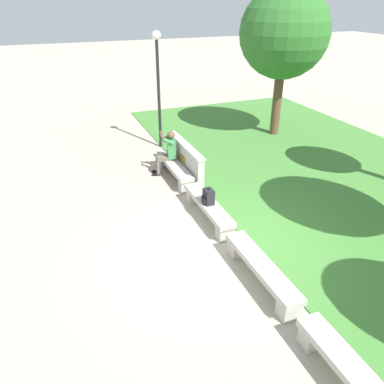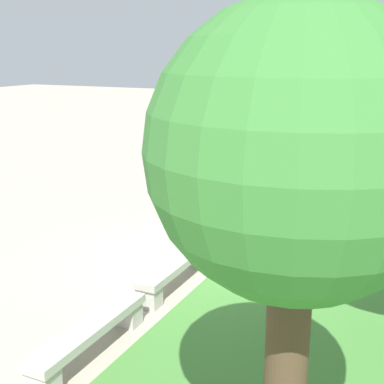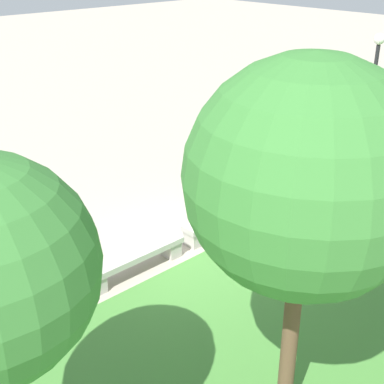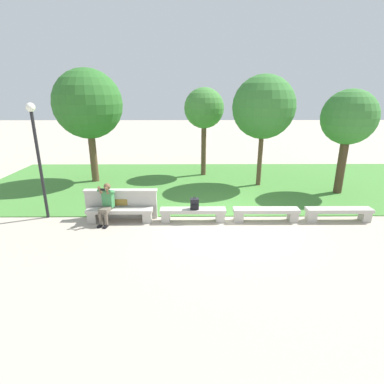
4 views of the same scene
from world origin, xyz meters
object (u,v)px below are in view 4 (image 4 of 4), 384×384
object	(u,v)px
bench_main	(120,213)
bench_mid	(266,213)
bench_near	(193,213)
bench_far	(339,212)
tree_far_back	(349,118)
lamp_post	(37,145)
person_photographer	(107,202)
backpack	(195,204)
tree_right_background	(88,105)
tree_behind_wall	(264,107)
tree_left_background	(204,109)

from	to	relation	value
bench_main	bench_mid	xyz separation A→B (m)	(4.85, 0.00, 0.00)
bench_near	bench_far	xyz separation A→B (m)	(4.85, 0.00, 0.00)
tree_far_back	lamp_post	bearing A→B (deg)	-167.12
bench_mid	person_photographer	world-z (taller)	person_photographer
backpack	bench_far	bearing A→B (deg)	0.32
backpack	lamp_post	bearing A→B (deg)	175.38
tree_right_background	bench_mid	bearing A→B (deg)	-34.20
bench_near	tree_right_background	bearing A→B (deg)	134.09
bench_main	backpack	distance (m)	2.50
bench_near	bench_far	world-z (taller)	same
bench_main	bench_mid	distance (m)	4.85
bench_mid	backpack	distance (m)	2.40
bench_far	tree_behind_wall	xyz separation A→B (m)	(-1.78, 4.11, 3.19)
person_photographer	backpack	size ratio (longest dim) A/B	3.08
tree_left_background	tree_far_back	bearing A→B (deg)	-28.25
tree_behind_wall	bench_far	bearing A→B (deg)	-66.64
bench_mid	lamp_post	size ratio (longest dim) A/B	0.57
tree_left_background	lamp_post	size ratio (longest dim) A/B	1.15
person_photographer	backpack	xyz separation A→B (m)	(2.85, 0.05, -0.11)
bench_near	tree_right_background	world-z (taller)	tree_right_background
bench_near	bench_mid	bearing A→B (deg)	0.00
bench_main	backpack	bearing A→B (deg)	-0.63
backpack	tree_far_back	distance (m)	7.29
tree_right_background	lamp_post	world-z (taller)	tree_right_background
bench_mid	lamp_post	bearing A→B (deg)	177.06
person_photographer	lamp_post	world-z (taller)	lamp_post
person_photographer	tree_right_background	world-z (taller)	tree_right_background
bench_far	backpack	size ratio (longest dim) A/B	5.07
bench_main	lamp_post	world-z (taller)	lamp_post
backpack	tree_right_background	size ratio (longest dim) A/B	0.08
person_photographer	backpack	world-z (taller)	person_photographer
bench_mid	person_photographer	bearing A→B (deg)	-179.18
tree_behind_wall	lamp_post	distance (m)	8.95
bench_far	tree_right_background	world-z (taller)	tree_right_background
person_photographer	tree_far_back	world-z (taller)	tree_far_back
tree_left_background	lamp_post	distance (m)	7.95
bench_mid	tree_behind_wall	bearing A→B (deg)	81.04
bench_main	lamp_post	xyz separation A→B (m)	(-2.57, 0.38, 2.18)
bench_far	tree_left_background	bearing A→B (deg)	125.43
bench_near	tree_far_back	bearing A→B (deg)	25.34
bench_near	backpack	size ratio (longest dim) A/B	5.07
tree_right_background	backpack	bearing A→B (deg)	-45.76
tree_right_background	tree_far_back	bearing A→B (deg)	-9.77
tree_behind_wall	bench_main	bearing A→B (deg)	-143.20
bench_main	tree_far_back	world-z (taller)	tree_far_back
tree_left_background	bench_main	bearing A→B (deg)	-116.93
tree_behind_wall	tree_right_background	bearing A→B (deg)	174.77
tree_right_background	lamp_post	bearing A→B (deg)	-94.18
backpack	bench_near	bearing A→B (deg)	152.02
bench_far	backpack	xyz separation A→B (m)	(-4.80, -0.03, 0.32)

